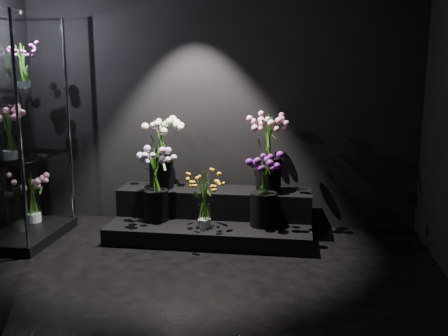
# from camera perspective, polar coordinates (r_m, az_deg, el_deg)

# --- Properties ---
(floor) EXTENTS (4.00, 4.00, 0.00)m
(floor) POSITION_cam_1_polar(r_m,az_deg,el_deg) (3.51, -6.07, -15.90)
(floor) COLOR black
(floor) RESTS_ON ground
(wall_back) EXTENTS (4.00, 0.00, 4.00)m
(wall_back) POSITION_cam_1_polar(r_m,az_deg,el_deg) (5.08, -0.78, 9.08)
(wall_back) COLOR black
(wall_back) RESTS_ON floor
(display_riser) EXTENTS (1.90, 0.85, 0.42)m
(display_riser) POSITION_cam_1_polar(r_m,az_deg,el_deg) (4.91, -1.27, -5.53)
(display_riser) COLOR black
(display_riser) RESTS_ON floor
(display_case) EXTENTS (0.56, 0.94, 2.06)m
(display_case) POSITION_cam_1_polar(r_m,az_deg,el_deg) (4.93, -22.31, 3.87)
(display_case) COLOR black
(display_case) RESTS_ON floor
(bouquet_orange_bells) EXTENTS (0.31, 0.31, 0.53)m
(bouquet_orange_bells) POSITION_cam_1_polar(r_m,az_deg,el_deg) (4.56, -2.30, -3.51)
(bouquet_orange_bells) COLOR white
(bouquet_orange_bells) RESTS_ON display_riser
(bouquet_lilac) EXTENTS (0.42, 0.42, 0.71)m
(bouquet_lilac) POSITION_cam_1_polar(r_m,az_deg,el_deg) (4.78, -7.84, -1.35)
(bouquet_lilac) COLOR black
(bouquet_lilac) RESTS_ON display_riser
(bouquet_purple) EXTENTS (0.38, 0.38, 0.68)m
(bouquet_purple) POSITION_cam_1_polar(r_m,az_deg,el_deg) (4.60, 4.58, -2.09)
(bouquet_purple) COLOR black
(bouquet_purple) RESTS_ON display_riser
(bouquet_cream_roses) EXTENTS (0.43, 0.43, 0.71)m
(bouquet_cream_roses) POSITION_cam_1_polar(r_m,az_deg,el_deg) (4.97, -7.23, 2.56)
(bouquet_cream_roses) COLOR black
(bouquet_cream_roses) RESTS_ON display_riser
(bouquet_pink_roses) EXTENTS (0.40, 0.40, 0.74)m
(bouquet_pink_roses) POSITION_cam_1_polar(r_m,az_deg,el_deg) (4.80, 5.16, 2.29)
(bouquet_pink_roses) COLOR black
(bouquet_pink_roses) RESTS_ON display_riser
(bouquet_case_pink) EXTENTS (0.33, 0.33, 0.45)m
(bouquet_case_pink) POSITION_cam_1_polar(r_m,az_deg,el_deg) (4.80, -23.43, 3.70)
(bouquet_case_pink) COLOR white
(bouquet_case_pink) RESTS_ON display_case
(bouquet_case_magenta) EXTENTS (0.25, 0.25, 0.40)m
(bouquet_case_magenta) POSITION_cam_1_polar(r_m,az_deg,el_deg) (5.07, -22.04, 10.75)
(bouquet_case_magenta) COLOR white
(bouquet_case_magenta) RESTS_ON display_case
(bouquet_case_base_pink) EXTENTS (0.34, 0.34, 0.50)m
(bouquet_case_base_pink) POSITION_cam_1_polar(r_m,az_deg,el_deg) (5.28, -21.04, -3.04)
(bouquet_case_base_pink) COLOR white
(bouquet_case_base_pink) RESTS_ON display_case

